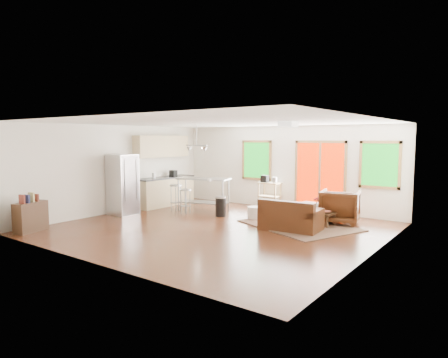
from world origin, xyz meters
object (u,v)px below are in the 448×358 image
Objects in this scene: loveseat at (290,218)px; kitchen_cart at (269,186)px; rug at (299,225)px; coffee_table at (317,213)px; armchair at (340,205)px; ottoman at (310,211)px; island at (203,188)px; refrigerator at (123,184)px.

loveseat is 3.08m from kitchen_cart.
rug is 2.52× the size of kitchen_cart.
armchair is at bearing 53.50° from coffee_table.
coffee_table is 0.85m from ottoman.
island is (-3.63, -0.15, 0.39)m from coffee_table.
ottoman is 5.41m from refrigerator.
ottoman is at bearing 126.72° from coffee_table.
ottoman reaches higher than rug.
island is at bearing 48.40° from refrigerator.
ottoman is at bearing -22.96° from kitchen_cart.
refrigerator reaches higher than armchair.
coffee_table is 2.68m from kitchen_cart.
ottoman is 0.37× the size of refrigerator.
ottoman is (-0.51, 0.68, -0.09)m from coffee_table.
armchair is 0.93× the size of kitchen_cart.
coffee_table is at bearing 40.71° from armchair.
kitchen_cart reaches higher than armchair.
kitchen_cart is (-1.91, 1.77, 0.70)m from rug.
island reaches higher than ottoman.
rug is 1.55× the size of island.
loveseat is 3.45m from island.
refrigerator is at bearing -131.37° from kitchen_cart.
rug is 0.57m from coffee_table.
loveseat is at bearing -50.47° from kitchen_cart.
loveseat is at bearing -13.24° from island.
island is (1.56, 1.79, -0.18)m from refrigerator.
refrigerator is (-4.86, -1.58, 0.86)m from rug.
loveseat is 1.39× the size of kitchen_cart.
loveseat is 0.85× the size of island.
armchair reaches higher than rug.
ottoman is 0.61× the size of kitchen_cart.
coffee_table is at bearing 47.52° from rug.
refrigerator reaches higher than loveseat.
rug is at bearing -42.94° from kitchen_cart.
ottoman is at bearing 28.80° from refrigerator.
ottoman is at bearing -22.48° from armchair.
coffee_table is at bearing 20.07° from refrigerator.
island is at bearing 176.42° from rug.
coffee_table is 0.54× the size of island.
refrigerator reaches higher than island.
armchair is at bearing 23.42° from refrigerator.
armchair is 0.95m from ottoman.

